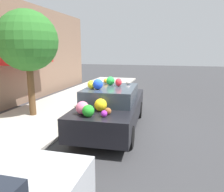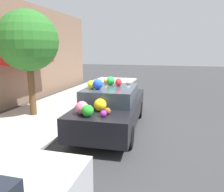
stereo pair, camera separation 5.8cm
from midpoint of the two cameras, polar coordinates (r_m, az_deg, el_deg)
The scene contains 5 objects.
ground_plane at distance 7.21m, azimuth -0.66°, elevation -8.23°, with size 60.00×60.00×0.00m, color #38383A.
sidewalk_curb at distance 8.34m, azimuth -18.82°, elevation -5.69°, with size 24.00×3.20×0.10m.
street_tree at distance 8.44m, azimuth -20.89°, elevation 13.20°, with size 2.14×2.14×3.77m.
fire_hydrant at distance 9.31m, azimuth -7.42°, elevation -0.80°, with size 0.20×0.20×0.70m.
art_car at distance 6.91m, azimuth 0.10°, elevation -2.79°, with size 4.41×1.92×1.67m.
Camera 2 is at (-6.48, -1.98, 2.49)m, focal length 35.00 mm.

